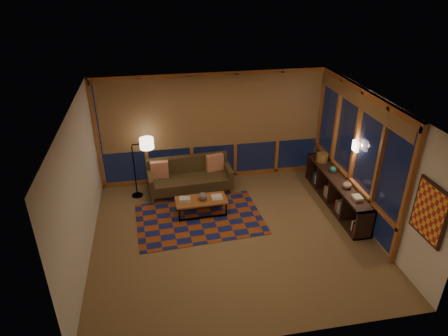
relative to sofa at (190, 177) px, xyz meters
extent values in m
cube|color=#9F764A|center=(0.65, -1.87, -0.39)|extent=(5.50, 5.00, 0.01)
cube|color=beige|center=(0.65, -1.87, 2.31)|extent=(5.50, 5.00, 0.01)
cube|color=silver|center=(0.65, 0.63, 0.96)|extent=(5.50, 0.01, 2.70)
cube|color=silver|center=(0.65, -4.37, 0.96)|extent=(5.50, 0.01, 2.70)
cube|color=silver|center=(-2.10, -1.87, 0.96)|extent=(0.01, 5.00, 2.70)
cube|color=silver|center=(3.40, -1.87, 0.96)|extent=(0.01, 5.00, 2.70)
cube|color=#8E3E14|center=(0.06, -1.19, -0.39)|extent=(2.73, 1.92, 0.01)
sphere|color=#333334|center=(0.17, -1.02, 0.06)|extent=(0.19, 0.19, 0.18)
cylinder|color=#A27B37|center=(3.12, -0.28, 0.37)|extent=(0.30, 0.30, 0.20)
sphere|color=#22796B|center=(3.14, -0.86, 0.34)|extent=(0.17, 0.17, 0.15)
imported|color=tan|center=(3.14, -1.57, 0.36)|extent=(0.21, 0.21, 0.19)
camera|label=1|loc=(-0.69, -8.21, 4.50)|focal=32.00mm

